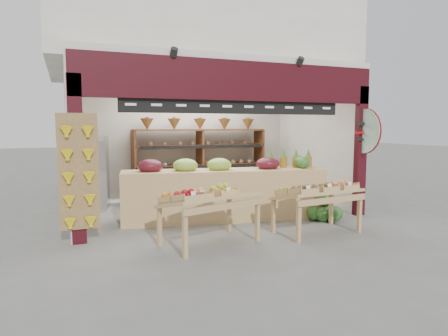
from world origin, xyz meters
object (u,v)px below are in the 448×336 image
(refrigerator, at_px, (93,173))
(mid_counter, at_px, (224,192))
(back_shelving, at_px, (200,151))
(display_table_right, at_px, (317,191))
(watermelon_pile, at_px, (323,210))
(cardboard_stack, at_px, (150,207))
(display_table_left, at_px, (202,198))

(refrigerator, relative_size, mid_counter, 0.40)
(refrigerator, bearing_deg, back_shelving, 19.76)
(display_table_right, bearing_deg, mid_counter, 126.64)
(back_shelving, bearing_deg, watermelon_pile, -62.51)
(back_shelving, relative_size, display_table_right, 2.20)
(cardboard_stack, bearing_deg, mid_counter, -26.04)
(refrigerator, relative_size, display_table_left, 0.97)
(mid_counter, xyz_separation_m, watermelon_pile, (1.81, -0.75, -0.34))
(back_shelving, distance_m, refrigerator, 2.64)
(refrigerator, distance_m, display_table_left, 3.68)
(display_table_left, height_order, display_table_right, display_table_left)
(mid_counter, xyz_separation_m, display_table_left, (-0.93, -1.42, 0.19))
(refrigerator, xyz_separation_m, watermelon_pile, (4.16, -2.73, -0.61))
(refrigerator, height_order, mid_counter, refrigerator)
(refrigerator, bearing_deg, display_table_left, -53.61)
(back_shelving, distance_m, watermelon_pile, 3.53)
(display_table_right, bearing_deg, refrigerator, 134.78)
(display_table_left, height_order, watermelon_pile, display_table_left)
(cardboard_stack, bearing_deg, back_shelving, 44.81)
(back_shelving, bearing_deg, refrigerator, -174.15)
(back_shelving, height_order, cardboard_stack, back_shelving)
(display_table_right, relative_size, watermelon_pile, 2.15)
(refrigerator, xyz_separation_m, cardboard_stack, (1.00, -1.32, -0.58))
(back_shelving, bearing_deg, display_table_right, -76.92)
(refrigerator, height_order, cardboard_stack, refrigerator)
(refrigerator, xyz_separation_m, mid_counter, (2.34, -1.98, -0.27))
(back_shelving, xyz_separation_m, cardboard_stack, (-1.60, -1.59, -1.00))
(back_shelving, height_order, mid_counter, back_shelving)
(refrigerator, relative_size, display_table_right, 1.07)
(back_shelving, height_order, display_table_right, back_shelving)
(display_table_left, distance_m, display_table_right, 2.06)
(mid_counter, bearing_deg, display_table_right, -53.36)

